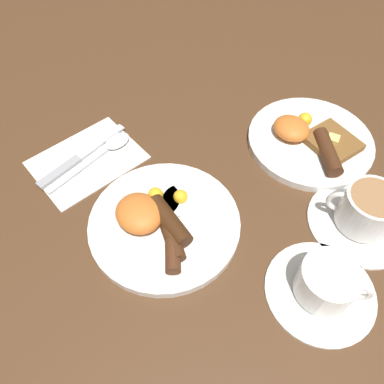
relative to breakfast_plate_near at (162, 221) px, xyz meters
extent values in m
plane|color=#4C301C|center=(0.00, 0.00, -0.01)|extent=(3.00, 3.00, 0.00)
cylinder|color=white|center=(0.00, 0.00, -0.01)|extent=(0.24, 0.24, 0.01)
cylinder|color=white|center=(-0.04, 0.02, 0.00)|extent=(0.08, 0.08, 0.01)
sphere|color=yellow|center=(-0.04, 0.02, 0.01)|extent=(0.03, 0.03, 0.03)
cylinder|color=white|center=(-0.01, 0.05, 0.00)|extent=(0.07, 0.07, 0.01)
sphere|color=yellow|center=(-0.01, 0.05, 0.01)|extent=(0.02, 0.02, 0.02)
ellipsoid|color=orange|center=(-0.03, -0.02, 0.02)|extent=(0.08, 0.07, 0.04)
cylinder|color=#4B2816|center=(0.05, -0.02, 0.01)|extent=(0.08, 0.07, 0.02)
cylinder|color=#422311|center=(0.03, -0.01, 0.01)|extent=(0.09, 0.06, 0.02)
cylinder|color=#3A1F0E|center=(0.02, 0.01, 0.01)|extent=(0.10, 0.04, 0.03)
cylinder|color=white|center=(0.04, 0.33, -0.01)|extent=(0.24, 0.24, 0.01)
cylinder|color=white|center=(0.01, 0.35, 0.00)|extent=(0.08, 0.08, 0.01)
sphere|color=yellow|center=(0.01, 0.35, 0.01)|extent=(0.03, 0.03, 0.03)
ellipsoid|color=orange|center=(0.01, 0.31, 0.02)|extent=(0.07, 0.06, 0.03)
cylinder|color=#452513|center=(0.09, 0.31, 0.01)|extent=(0.10, 0.08, 0.03)
cube|color=brown|center=(0.08, 0.34, 0.01)|extent=(0.10, 0.09, 0.01)
cube|color=#F4E072|center=(0.08, 0.34, 0.02)|extent=(0.03, 0.03, 0.01)
cylinder|color=white|center=(0.24, 0.10, -0.01)|extent=(0.16, 0.16, 0.01)
cylinder|color=white|center=(0.24, 0.10, 0.02)|extent=(0.08, 0.08, 0.06)
cylinder|color=#9E7047|center=(0.24, 0.10, 0.05)|extent=(0.07, 0.07, 0.00)
torus|color=white|center=(0.27, 0.12, 0.02)|extent=(0.04, 0.03, 0.04)
cylinder|color=white|center=(0.21, 0.24, -0.01)|extent=(0.17, 0.17, 0.01)
cylinder|color=white|center=(0.21, 0.24, 0.03)|extent=(0.09, 0.09, 0.07)
cylinder|color=#9E7047|center=(0.21, 0.24, 0.06)|extent=(0.08, 0.08, 0.00)
torus|color=white|center=(0.17, 0.22, 0.03)|extent=(0.04, 0.03, 0.04)
cube|color=white|center=(-0.20, -0.02, -0.01)|extent=(0.15, 0.19, 0.01)
cube|color=silver|center=(-0.22, 0.03, -0.01)|extent=(0.03, 0.11, 0.00)
cube|color=#9E9EA3|center=(-0.21, -0.07, -0.01)|extent=(0.03, 0.09, 0.01)
ellipsoid|color=silver|center=(-0.20, 0.05, -0.01)|extent=(0.04, 0.06, 0.01)
cube|color=silver|center=(-0.19, -0.04, -0.01)|extent=(0.03, 0.13, 0.00)
camera|label=1|loc=(0.27, -0.17, 0.51)|focal=35.00mm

